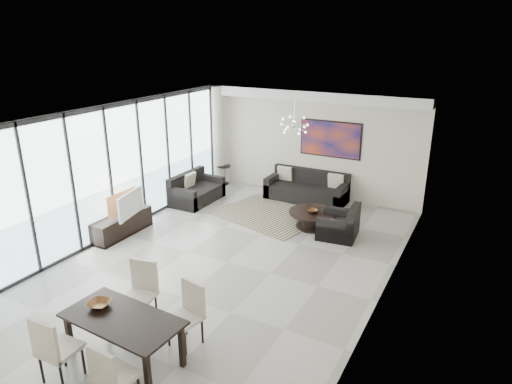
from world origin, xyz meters
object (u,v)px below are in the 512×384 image
Objects in this scene: coffee_table at (312,218)px; tv_console at (122,225)px; television at (127,204)px; dining_table at (123,323)px; sofa_main at (307,190)px.

coffee_table is 4.35m from tv_console.
television is (-3.46, -2.36, 0.54)m from coffee_table.
television is 4.26m from dining_table.
dining_table is at bearing -96.27° from coffee_table.
sofa_main is 1.26× the size of dining_table.
television reaches higher than dining_table.
sofa_main is 4.93m from tv_console.
dining_table reaches higher than tv_console.
sofa_main is at bearing 55.26° from tv_console.
tv_console reaches higher than coffee_table.
television is at bearing -123.47° from sofa_main.
coffee_table is 1.84m from sofa_main.
television reaches higher than sofa_main.
coffee_table is 0.51× the size of sofa_main.
television is (0.16, 0.04, 0.52)m from tv_console.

